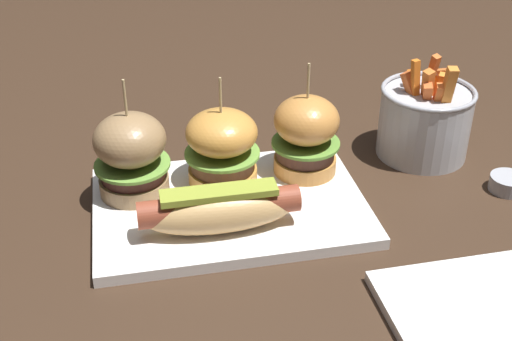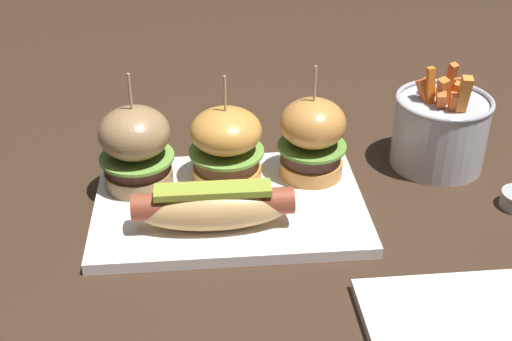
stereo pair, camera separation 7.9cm
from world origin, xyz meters
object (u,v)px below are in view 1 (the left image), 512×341
at_px(slider_right, 306,135).
at_px(sauce_ramekin, 508,183).
at_px(fries_bucket, 425,120).
at_px(platter_main, 230,207).
at_px(slider_left, 131,154).
at_px(hot_dog, 219,209).
at_px(slider_center, 225,146).
at_px(side_plate, 508,331).

relative_size(slider_right, sauce_ramekin, 3.18).
bearing_deg(fries_bucket, platter_main, -163.08).
xyz_separation_m(slider_left, sauce_ramekin, (0.46, -0.07, -0.06)).
bearing_deg(slider_left, hot_dog, -47.71).
bearing_deg(slider_right, slider_center, -178.75).
height_order(slider_center, sauce_ramekin, slider_center).
xyz_separation_m(platter_main, slider_right, (0.11, 0.05, 0.06)).
height_order(hot_dog, sauce_ramekin, hot_dog).
bearing_deg(slider_center, hot_dog, -103.32).
relative_size(slider_center, sauce_ramekin, 3.01).
bearing_deg(hot_dog, slider_right, 39.37).
distance_m(platter_main, sauce_ramekin, 0.35).
bearing_deg(hot_dog, platter_main, 69.08).
relative_size(slider_left, fries_bucket, 1.05).
height_order(fries_bucket, side_plate, fries_bucket).
distance_m(hot_dog, fries_bucket, 0.34).
relative_size(hot_dog, side_plate, 0.86).
bearing_deg(slider_right, sauce_ramekin, -17.32).
height_order(platter_main, side_plate, platter_main).
height_order(fries_bucket, sauce_ramekin, fries_bucket).
xyz_separation_m(fries_bucket, sauce_ramekin, (0.07, -0.11, -0.04)).
relative_size(platter_main, sauce_ramekin, 6.94).
bearing_deg(hot_dog, sauce_ramekin, 4.25).
distance_m(fries_bucket, side_plate, 0.35).
xyz_separation_m(slider_left, side_plate, (0.33, -0.30, -0.06)).
xyz_separation_m(slider_left, slider_right, (0.22, 0.01, -0.00)).
bearing_deg(sauce_ramekin, hot_dog, -175.75).
relative_size(platter_main, slider_right, 2.18).
height_order(slider_left, slider_center, slider_left).
bearing_deg(side_plate, sauce_ramekin, 60.65).
distance_m(slider_left, slider_center, 0.11).
relative_size(slider_center, slider_right, 0.95).
relative_size(hot_dog, slider_center, 1.29).
distance_m(platter_main, slider_center, 0.07).
bearing_deg(slider_left, platter_main, -22.85).
bearing_deg(fries_bucket, slider_left, -174.20).
relative_size(slider_center, fries_bucket, 0.99).
height_order(platter_main, fries_bucket, fries_bucket).
relative_size(slider_left, slider_right, 1.01).
xyz_separation_m(platter_main, hot_dog, (-0.02, -0.05, 0.03)).
relative_size(sauce_ramekin, side_plate, 0.22).
bearing_deg(slider_right, fries_bucket, 11.02).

